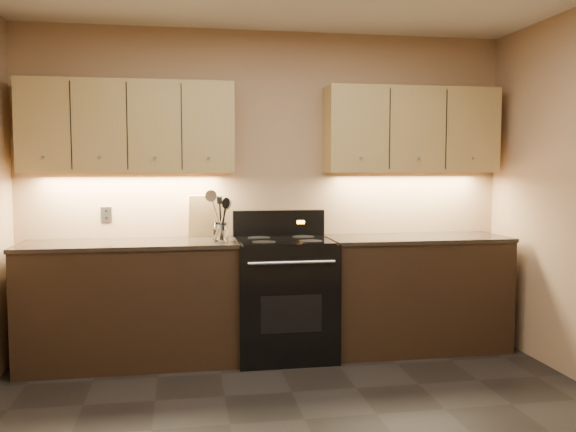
{
  "coord_description": "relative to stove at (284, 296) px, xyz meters",
  "views": [
    {
      "loc": [
        -0.69,
        -3.0,
        1.49
      ],
      "look_at": [
        0.07,
        1.45,
        1.13
      ],
      "focal_mm": 38.0,
      "sensor_mm": 36.0,
      "label": 1
    }
  ],
  "objects": [
    {
      "name": "steel_skimmer",
      "position": [
        -0.47,
        -0.04,
        0.65
      ],
      "size": [
        0.2,
        0.11,
        0.38
      ],
      "primitive_type": null,
      "rotation": [
        0.01,
        -0.28,
        0.13
      ],
      "color": "silver",
      "rests_on": "utensil_crock"
    },
    {
      "name": "wooden_spoon",
      "position": [
        -0.54,
        -0.05,
        0.62
      ],
      "size": [
        0.18,
        0.1,
        0.31
      ],
      "primitive_type": null,
      "rotation": [
        0.01,
        0.37,
        0.3
      ],
      "color": "#D8BF74",
      "rests_on": "utensil_crock"
    },
    {
      "name": "steel_spatula",
      "position": [
        -0.48,
        -0.02,
        0.66
      ],
      "size": [
        0.2,
        0.1,
        0.4
      ],
      "primitive_type": null,
      "rotation": [
        0.03,
        -0.27,
        -0.16
      ],
      "color": "silver",
      "rests_on": "utensil_crock"
    },
    {
      "name": "black_spoon",
      "position": [
        -0.5,
        -0.03,
        0.63
      ],
      "size": [
        0.11,
        0.11,
        0.33
      ],
      "primitive_type": null,
      "rotation": [
        0.16,
        0.14,
        0.04
      ],
      "color": "black",
      "rests_on": "utensil_crock"
    },
    {
      "name": "counter_right",
      "position": [
        1.1,
        0.02,
        -0.01
      ],
      "size": [
        1.46,
        0.62,
        0.93
      ],
      "color": "black",
      "rests_on": "ground"
    },
    {
      "name": "cutting_board",
      "position": [
        -0.6,
        0.28,
        0.62
      ],
      "size": [
        0.28,
        0.14,
        0.34
      ],
      "primitive_type": "cube",
      "rotation": [
        0.2,
        0.0,
        0.2
      ],
      "color": "#D8BF74",
      "rests_on": "counter_left"
    },
    {
      "name": "upper_cab_right",
      "position": [
        1.1,
        0.17,
        1.32
      ],
      "size": [
        1.44,
        0.3,
        0.7
      ],
      "primitive_type": "cube",
      "color": "tan",
      "rests_on": "wall_back"
    },
    {
      "name": "upper_cab_left",
      "position": [
        -1.18,
        0.17,
        1.32
      ],
      "size": [
        1.6,
        0.3,
        0.7
      ],
      "primitive_type": "cube",
      "color": "tan",
      "rests_on": "wall_back"
    },
    {
      "name": "outlet_plate",
      "position": [
        -1.38,
        0.31,
        0.64
      ],
      "size": [
        0.08,
        0.01,
        0.12
      ],
      "primitive_type": "cube",
      "color": "#B2B5BA",
      "rests_on": "wall_back"
    },
    {
      "name": "counter_left",
      "position": [
        -1.18,
        0.02,
        -0.01
      ],
      "size": [
        1.62,
        0.62,
        0.93
      ],
      "color": "black",
      "rests_on": "ground"
    },
    {
      "name": "black_turner",
      "position": [
        -0.49,
        -0.05,
        0.64
      ],
      "size": [
        0.12,
        0.19,
        0.35
      ],
      "primitive_type": null,
      "rotation": [
        -0.26,
        0.08,
        0.43
      ],
      "color": "black",
      "rests_on": "utensil_crock"
    },
    {
      "name": "stove",
      "position": [
        0.0,
        0.0,
        0.0
      ],
      "size": [
        0.76,
        0.68,
        1.14
      ],
      "color": "black",
      "rests_on": "ground"
    },
    {
      "name": "utensil_crock",
      "position": [
        -0.5,
        -0.03,
        0.52
      ],
      "size": [
        0.13,
        0.13,
        0.14
      ],
      "color": "white",
      "rests_on": "counter_left"
    },
    {
      "name": "wall_back",
      "position": [
        -0.08,
        0.32,
        0.82
      ],
      "size": [
        4.0,
        0.04,
        2.6
      ],
      "primitive_type": "cube",
      "color": "#A1825E",
      "rests_on": "ground"
    }
  ]
}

